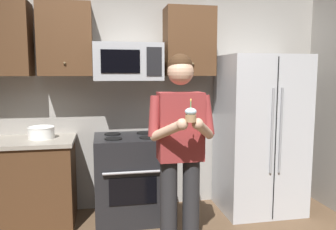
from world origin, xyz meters
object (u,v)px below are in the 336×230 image
object	(u,v)px
microwave	(128,62)
bowl_large_white	(41,132)
oven_range	(130,177)
person	(180,145)
cupcake	(191,115)
refrigerator	(260,134)

from	to	relation	value
microwave	bowl_large_white	world-z (taller)	microwave
microwave	bowl_large_white	size ratio (longest dim) A/B	2.72
bowl_large_white	oven_range	bearing A→B (deg)	-3.56
person	oven_range	bearing A→B (deg)	112.70
bowl_large_white	person	xyz separation A→B (m)	(1.28, -0.92, 0.01)
oven_range	person	xyz separation A→B (m)	(0.36, -0.87, 0.53)
cupcake	person	bearing A→B (deg)	90.00
oven_range	microwave	xyz separation A→B (m)	(0.00, 0.12, 1.26)
oven_range	person	size ratio (longest dim) A/B	0.53
cupcake	microwave	bearing A→B (deg)	105.41
refrigerator	microwave	bearing A→B (deg)	173.97
microwave	person	bearing A→B (deg)	-69.82
microwave	bowl_large_white	bearing A→B (deg)	-176.12
oven_range	microwave	size ratio (longest dim) A/B	1.26
bowl_large_white	microwave	bearing A→B (deg)	3.88
person	cupcake	xyz separation A→B (m)	(-0.00, -0.33, 0.30)
microwave	person	xyz separation A→B (m)	(0.36, -0.99, -0.72)
oven_range	refrigerator	bearing A→B (deg)	-1.50
person	cupcake	size ratio (longest dim) A/B	10.13
oven_range	bowl_large_white	distance (m)	1.06
oven_range	cupcake	bearing A→B (deg)	-73.13
bowl_large_white	person	distance (m)	1.58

